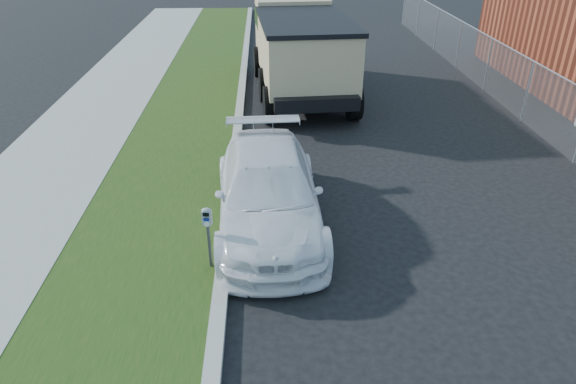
{
  "coord_description": "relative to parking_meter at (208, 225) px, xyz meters",
  "views": [
    {
      "loc": [
        -1.79,
        -7.4,
        5.65
      ],
      "look_at": [
        -1.4,
        1.0,
        1.0
      ],
      "focal_mm": 32.0,
      "sensor_mm": 36.0,
      "label": 1
    }
  ],
  "objects": [
    {
      "name": "ground",
      "position": [
        2.81,
        0.05,
        -0.98
      ],
      "size": [
        120.0,
        120.0,
        0.0
      ],
      "primitive_type": "plane",
      "color": "black",
      "rests_on": "ground"
    },
    {
      "name": "dump_truck",
      "position": [
        2.23,
        10.23,
        0.61
      ],
      "size": [
        3.32,
        7.4,
        2.83
      ],
      "rotation": [
        0.0,
        0.0,
        0.07
      ],
      "color": "black",
      "rests_on": "ground"
    },
    {
      "name": "chainlink_fence",
      "position": [
        8.81,
        7.05,
        0.28
      ],
      "size": [
        0.06,
        30.06,
        30.0
      ],
      "color": "slate",
      "rests_on": "ground"
    },
    {
      "name": "streetside",
      "position": [
        -2.76,
        2.05,
        -0.91
      ],
      "size": [
        6.12,
        50.0,
        0.15
      ],
      "color": "gray",
      "rests_on": "ground"
    },
    {
      "name": "parking_meter",
      "position": [
        0.0,
        0.0,
        0.0
      ],
      "size": [
        0.17,
        0.13,
        1.2
      ],
      "rotation": [
        0.0,
        0.0,
        -0.1
      ],
      "color": "#3F4247",
      "rests_on": "ground"
    },
    {
      "name": "white_wagon",
      "position": [
        1.05,
        1.58,
        -0.25
      ],
      "size": [
        2.22,
        5.09,
        1.46
      ],
      "primitive_type": "imported",
      "rotation": [
        0.0,
        0.0,
        0.04
      ],
      "color": "white",
      "rests_on": "ground"
    }
  ]
}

